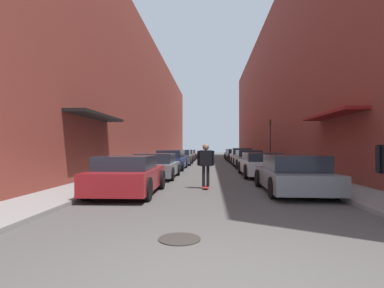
% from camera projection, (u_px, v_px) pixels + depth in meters
% --- Properties ---
extents(ground, '(120.38, 120.38, 0.00)m').
position_uv_depth(ground, '(211.00, 165.00, 25.23)').
color(ground, '#4C4947').
extents(curb_strip_left, '(1.80, 54.72, 0.12)m').
position_uv_depth(curb_strip_left, '(167.00, 161.00, 30.98)').
color(curb_strip_left, gray).
rests_on(curb_strip_left, ground).
extents(curb_strip_right, '(1.80, 54.72, 0.12)m').
position_uv_depth(curb_strip_right, '(256.00, 161.00, 30.41)').
color(curb_strip_right, gray).
rests_on(curb_strip_right, ground).
extents(building_row_left, '(4.90, 54.72, 11.72)m').
position_uv_depth(building_row_left, '(139.00, 106.00, 31.21)').
color(building_row_left, brown).
rests_on(building_row_left, ground).
extents(building_row_right, '(4.90, 54.72, 14.28)m').
position_uv_depth(building_row_right, '(285.00, 92.00, 30.30)').
color(building_row_right, brown).
rests_on(building_row_right, ground).
extents(parked_car_left_0, '(1.97, 3.99, 1.25)m').
position_uv_depth(parked_car_left_0, '(128.00, 175.00, 9.68)').
color(parked_car_left_0, maroon).
rests_on(parked_car_left_0, ground).
extents(parked_car_left_1, '(2.07, 4.09, 1.21)m').
position_uv_depth(parked_car_left_1, '(156.00, 166.00, 14.76)').
color(parked_car_left_1, gray).
rests_on(parked_car_left_1, ground).
extents(parked_car_left_2, '(1.93, 4.83, 1.31)m').
position_uv_depth(parked_car_left_2, '(171.00, 160.00, 20.34)').
color(parked_car_left_2, navy).
rests_on(parked_car_left_2, ground).
extents(parked_car_left_3, '(2.01, 4.30, 1.29)m').
position_uv_depth(parked_car_left_3, '(180.00, 157.00, 25.78)').
color(parked_car_left_3, '#515459').
rests_on(parked_car_left_3, ground).
extents(parked_car_left_4, '(2.00, 4.73, 1.26)m').
position_uv_depth(parked_car_left_4, '(185.00, 156.00, 31.49)').
color(parked_car_left_4, '#515459').
rests_on(parked_car_left_4, ground).
extents(parked_car_left_5, '(1.89, 4.44, 1.20)m').
position_uv_depth(parked_car_left_5, '(189.00, 155.00, 36.89)').
color(parked_car_left_5, maroon).
rests_on(parked_car_left_5, ground).
extents(parked_car_right_0, '(2.08, 4.43, 1.26)m').
position_uv_depth(parked_car_right_0, '(293.00, 174.00, 10.06)').
color(parked_car_right_0, gray).
rests_on(parked_car_right_0, ground).
extents(parked_car_right_1, '(2.08, 4.73, 1.24)m').
position_uv_depth(parked_car_right_1, '(261.00, 164.00, 15.62)').
color(parked_car_right_1, silver).
rests_on(parked_car_right_1, ground).
extents(parked_car_right_2, '(1.97, 4.37, 1.30)m').
position_uv_depth(parked_car_right_2, '(248.00, 159.00, 21.64)').
color(parked_car_right_2, gray).
rests_on(parked_car_right_2, ground).
extents(parked_car_right_3, '(2.01, 3.97, 1.43)m').
position_uv_depth(parked_car_right_3, '(241.00, 156.00, 26.77)').
color(parked_car_right_3, silver).
rests_on(parked_car_right_3, ground).
extents(parked_car_right_4, '(2.09, 4.67, 1.30)m').
position_uv_depth(parked_car_right_4, '(236.00, 155.00, 32.63)').
color(parked_car_right_4, '#232326').
rests_on(parked_car_right_4, ground).
extents(parked_car_right_5, '(1.89, 4.11, 1.28)m').
position_uv_depth(parked_car_right_5, '(232.00, 154.00, 38.46)').
color(parked_car_right_5, black).
rests_on(parked_car_right_5, ground).
extents(skateboarder, '(0.63, 0.78, 1.65)m').
position_uv_depth(skateboarder, '(206.00, 161.00, 11.00)').
color(skateboarder, '#B2231E').
rests_on(skateboarder, ground).
extents(manhole_cover, '(0.70, 0.70, 0.02)m').
position_uv_depth(manhole_cover, '(180.00, 239.00, 4.95)').
color(manhole_cover, '#332D28').
rests_on(manhole_cover, ground).
extents(traffic_light, '(0.16, 0.22, 3.58)m').
position_uv_depth(traffic_light, '(270.00, 137.00, 23.62)').
color(traffic_light, '#2D2D2D').
rests_on(traffic_light, curb_strip_right).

